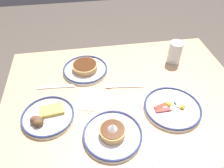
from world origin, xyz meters
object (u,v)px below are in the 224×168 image
at_px(plate_far_companion, 47,116).
at_px(tea_spoon, 119,87).
at_px(drinking_glass, 175,54).
at_px(paper_napkin, 92,100).
at_px(plate_far_side, 113,134).
at_px(fork_near, 57,87).
at_px(plate_near_main, 85,69).
at_px(plate_center_pancakes, 172,107).

distance_m(plate_far_companion, tea_spoon, 0.40).
xyz_separation_m(drinking_glass, paper_napkin, (0.51, 0.24, -0.06)).
distance_m(plate_far_side, drinking_glass, 0.64).
relative_size(plate_far_side, fork_near, 1.26).
distance_m(plate_far_companion, fork_near, 0.21).
xyz_separation_m(drinking_glass, tea_spoon, (0.36, 0.17, -0.06)).
height_order(plate_far_side, fork_near, plate_far_side).
height_order(plate_far_companion, drinking_glass, drinking_glass).
xyz_separation_m(plate_far_side, tea_spoon, (-0.09, -0.30, -0.01)).
relative_size(plate_near_main, plate_far_companion, 1.05).
distance_m(plate_center_pancakes, plate_far_companion, 0.59).
xyz_separation_m(plate_center_pancakes, tea_spoon, (0.22, -0.19, -0.01)).
bearing_deg(drinking_glass, plate_near_main, 0.61).
bearing_deg(tea_spoon, fork_near, -8.60).
xyz_separation_m(plate_center_pancakes, paper_napkin, (0.37, -0.12, -0.01)).
bearing_deg(drinking_glass, plate_center_pancakes, 68.83).
height_order(drinking_glass, tea_spoon, drinking_glass).
relative_size(plate_near_main, plate_center_pancakes, 0.93).
height_order(plate_near_main, tea_spoon, plate_near_main).
distance_m(plate_near_main, plate_far_companion, 0.37).
bearing_deg(drinking_glass, fork_near, 9.66).
distance_m(plate_far_side, tea_spoon, 0.31).
bearing_deg(fork_near, plate_far_side, 125.41).
height_order(plate_near_main, fork_near, plate_near_main).
height_order(plate_near_main, paper_napkin, plate_near_main).
relative_size(plate_far_side, paper_napkin, 1.72).
relative_size(plate_far_companion, fork_near, 1.19).
bearing_deg(plate_near_main, plate_center_pancakes, 137.92).
bearing_deg(plate_far_companion, plate_center_pancakes, 176.39).
xyz_separation_m(plate_near_main, fork_near, (0.16, 0.11, -0.02)).
bearing_deg(tea_spoon, paper_napkin, 25.74).
relative_size(plate_near_main, fork_near, 1.25).
bearing_deg(drinking_glass, paper_napkin, 25.19).
bearing_deg(plate_near_main, fork_near, 34.81).
bearing_deg(paper_napkin, plate_center_pancakes, 162.40).
relative_size(drinking_glass, fork_near, 0.66).
bearing_deg(plate_center_pancakes, fork_near, -23.60).
xyz_separation_m(plate_center_pancakes, plate_far_side, (0.31, 0.10, 0.01)).
relative_size(plate_near_main, drinking_glass, 1.90).
bearing_deg(plate_far_side, plate_center_pancakes, -161.17).
relative_size(plate_center_pancakes, plate_far_companion, 1.12).
height_order(drinking_glass, paper_napkin, drinking_glass).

